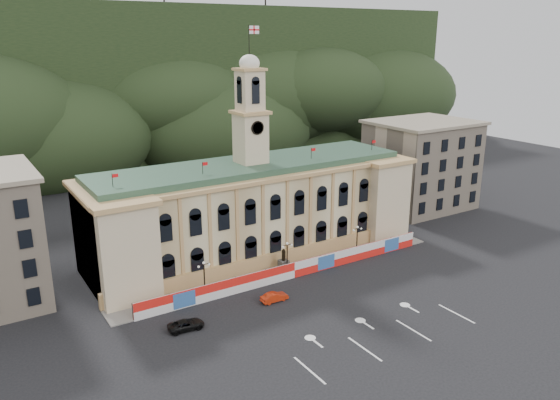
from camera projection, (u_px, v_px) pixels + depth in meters
ground at (358, 319)px, 71.38m from camera, size 260.00×260.00×0.00m
lane_markings at (384, 336)px, 67.34m from camera, size 26.00×10.00×0.02m
hill_ridge at (98, 91)px, 164.47m from camera, size 230.00×80.00×64.00m
city_hall at (253, 208)px, 91.47m from camera, size 56.20×17.60×37.10m
side_building_right at (421, 164)px, 115.72m from camera, size 21.00×17.00×18.60m
hoarding_fence at (294, 270)px, 83.24m from camera, size 50.00×0.44×2.50m
pavement at (284, 271)px, 85.72m from camera, size 56.00×5.50×0.16m
statue at (284, 264)px, 85.60m from camera, size 1.40×1.40×3.72m
lamp_left at (204, 275)px, 77.08m from camera, size 1.96×0.44×5.15m
lamp_center at (287, 255)px, 84.25m from camera, size 1.96×0.44×5.15m
lamp_right at (357, 238)px, 91.41m from camera, size 1.96×0.44×5.15m
red_sedan at (274, 297)px, 75.90m from camera, size 1.44×3.98×1.31m
black_suv at (186, 325)px, 68.63m from camera, size 2.96×5.01×1.29m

